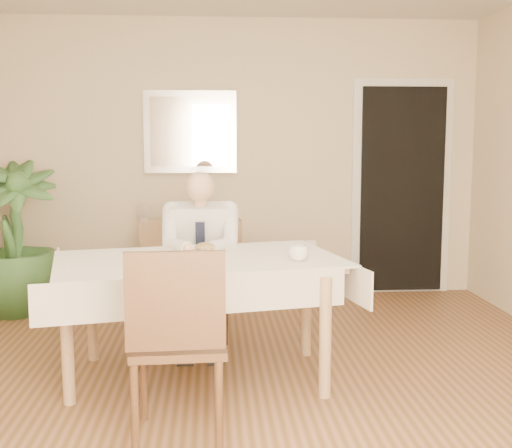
{
  "coord_description": "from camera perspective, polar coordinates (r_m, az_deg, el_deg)",
  "views": [
    {
      "loc": [
        -0.27,
        -3.58,
        1.45
      ],
      "look_at": [
        0.0,
        0.35,
        0.95
      ],
      "focal_mm": 45.0,
      "sensor_mm": 36.0,
      "label": 1
    }
  ],
  "objects": [
    {
      "name": "potted_palm",
      "position": [
        5.8,
        -20.72,
        -1.15
      ],
      "size": [
        0.87,
        0.87,
        1.3
      ],
      "primitive_type": "imported",
      "rotation": [
        0.0,
        0.0,
        0.22
      ],
      "color": "#325D2A",
      "rests_on": "ground"
    },
    {
      "name": "photo_frame_center",
      "position": [
        5.96,
        -7.38,
        1.03
      ],
      "size": [
        0.1,
        0.02,
        0.14
      ],
      "primitive_type": "cube",
      "color": "silver",
      "rests_on": "sideboard"
    },
    {
      "name": "chair_far",
      "position": [
        4.84,
        -4.88,
        -4.45
      ],
      "size": [
        0.41,
        0.41,
        0.85
      ],
      "rotation": [
        0.0,
        0.0,
        -0.03
      ],
      "color": "#442716",
      "rests_on": "ground"
    },
    {
      "name": "seated_man",
      "position": [
        4.52,
        -4.97,
        -2.45
      ],
      "size": [
        0.48,
        0.72,
        1.24
      ],
      "color": "white",
      "rests_on": "ground"
    },
    {
      "name": "photo_frame_left",
      "position": [
        5.97,
        -10.02,
        0.98
      ],
      "size": [
        0.1,
        0.02,
        0.14
      ],
      "primitive_type": "cube",
      "color": "silver",
      "rests_on": "sideboard"
    },
    {
      "name": "coffee_mug",
      "position": [
        3.81,
        3.79,
        -2.6
      ],
      "size": [
        0.15,
        0.15,
        0.09
      ],
      "primitive_type": "imported",
      "rotation": [
        0.0,
        0.0,
        -0.32
      ],
      "color": "white",
      "rests_on": "dining_table"
    },
    {
      "name": "chair_near",
      "position": [
        3.11,
        -7.01,
        -9.67
      ],
      "size": [
        0.48,
        0.48,
        0.97
      ],
      "rotation": [
        0.0,
        0.0,
        0.05
      ],
      "color": "#442716",
      "rests_on": "ground"
    },
    {
      "name": "dining_table",
      "position": [
        3.94,
        -5.11,
        -4.23
      ],
      "size": [
        1.92,
        1.37,
        0.75
      ],
      "rotation": [
        0.0,
        0.0,
        0.21
      ],
      "color": "tan",
      "rests_on": "ground"
    },
    {
      "name": "sideboard",
      "position": [
        6.0,
        -5.78,
        -3.17
      ],
      "size": [
        0.94,
        0.34,
        0.74
      ],
      "primitive_type": "cube",
      "rotation": [
        0.0,
        0.0,
        0.03
      ],
      "color": "tan",
      "rests_on": "ground"
    },
    {
      "name": "fork",
      "position": [
        4.09,
        -5.09,
        -2.25
      ],
      "size": [
        0.01,
        0.13,
        0.01
      ],
      "primitive_type": "cylinder",
      "rotation": [
        1.57,
        0.0,
        0.0
      ],
      "color": "silver",
      "rests_on": "dining_table"
    },
    {
      "name": "room",
      "position": [
        3.59,
        0.38,
        4.85
      ],
      "size": [
        5.0,
        5.02,
        2.6
      ],
      "color": "brown",
      "rests_on": "ground"
    },
    {
      "name": "plate",
      "position": [
        4.15,
        -4.51,
        -2.34
      ],
      "size": [
        0.26,
        0.26,
        0.02
      ],
      "primitive_type": "cylinder",
      "color": "white",
      "rests_on": "dining_table"
    },
    {
      "name": "mirror",
      "position": [
        6.05,
        -5.88,
        8.14
      ],
      "size": [
        0.86,
        0.04,
        0.76
      ],
      "color": "silver",
      "rests_on": "room"
    },
    {
      "name": "window",
      "position": [
        1.14,
        9.83,
        7.17
      ],
      "size": [
        1.34,
        0.04,
        1.44
      ],
      "color": "silver",
      "rests_on": "room"
    },
    {
      "name": "food",
      "position": [
        4.14,
        -4.52,
        -2.04
      ],
      "size": [
        0.14,
        0.14,
        0.06
      ],
      "primitive_type": "ellipsoid",
      "color": "brown",
      "rests_on": "dining_table"
    },
    {
      "name": "knife",
      "position": [
        4.09,
        -3.96,
        -2.24
      ],
      "size": [
        0.01,
        0.13,
        0.01
      ],
      "primitive_type": "cylinder",
      "rotation": [
        1.57,
        0.0,
        0.0
      ],
      "color": "silver",
      "rests_on": "dining_table"
    },
    {
      "name": "photo_frame_right",
      "position": [
        5.97,
        -5.14,
        1.07
      ],
      "size": [
        0.1,
        0.02,
        0.14
      ],
      "primitive_type": "cube",
      "color": "silver",
      "rests_on": "sideboard"
    },
    {
      "name": "doorway",
      "position": [
        6.32,
        12.83,
        2.97
      ],
      "size": [
        0.96,
        0.07,
        2.1
      ],
      "color": "silver",
      "rests_on": "ground"
    }
  ]
}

